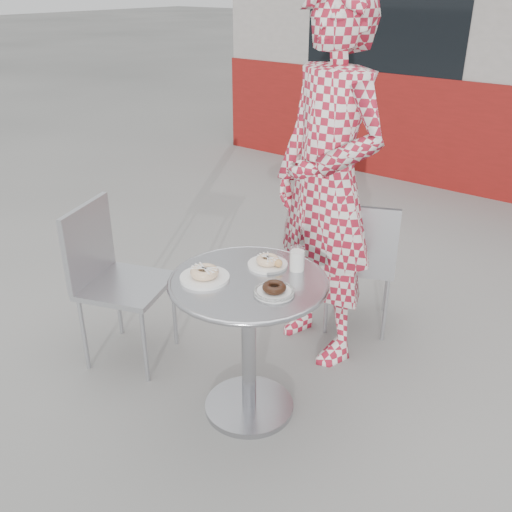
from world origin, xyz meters
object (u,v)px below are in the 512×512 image
Objects in this scene: chair_far at (358,286)px; plate_far at (268,262)px; plate_checker at (274,290)px; seated_person at (328,185)px; chair_left at (127,314)px; milk_cup at (297,260)px; bistro_table at (249,314)px; plate_near at (205,275)px.

plate_far is at bearing 62.76° from chair_far.
seated_person is at bearing 104.55° from plate_checker.
chair_left is 1.21m from seated_person.
seated_person is 17.21× the size of milk_cup.
plate_near reaches higher than bistro_table.
milk_cup is (0.12, 0.04, 0.03)m from plate_far.
bistro_table is 0.24m from plate_checker.
bistro_table is at bearing 63.85° from chair_far.
chair_left reaches higher than milk_cup.
chair_left is 4.02× the size of plate_near.
seated_person is 0.54m from plate_far.
plate_near is at bearing -115.05° from chair_left.
plate_checker is at bearing 72.62° from chair_far.
plate_far is 0.13m from milk_cup.
chair_left is 4.99× the size of plate_checker.
bistro_table is 0.76m from seated_person.
seated_person is at bearing 91.53° from plate_far.
milk_cup reaches higher than plate_far.
plate_near reaches higher than plate_far.
chair_far is at bearing 87.07° from plate_far.
plate_far reaches higher than plate_checker.
plate_checker is (0.91, 0.03, 0.44)m from chair_left.
chair_left reaches higher than chair_far.
bistro_table is 0.82× the size of chair_left.
chair_left is at bearing -163.89° from milk_cup.
seated_person is (-0.05, -0.31, 0.67)m from chair_far.
bistro_table is at bearing 170.61° from plate_checker.
plate_near is 0.31m from plate_checker.
chair_far is 0.91m from milk_cup.
plate_checker is at bearing -108.30° from chair_left.
bistro_table is 3.92× the size of plate_far.
milk_cup is (0.13, -0.45, -0.18)m from seated_person.
plate_far reaches higher than bistro_table.
chair_left is 1.02m from milk_cup.
plate_far is 0.29m from plate_near.
chair_far is (0.03, 0.96, -0.28)m from bistro_table.
plate_near is 1.24× the size of plate_checker.
plate_checker is 1.57× the size of milk_cup.
chair_far is 1.09m from plate_checker.
chair_left reaches higher than plate_checker.
chair_far is 4.69× the size of plate_checker.
bistro_table is 0.80m from chair_left.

